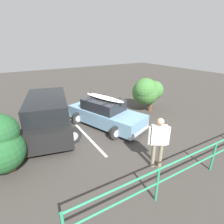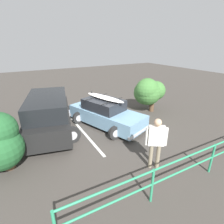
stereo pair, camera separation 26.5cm
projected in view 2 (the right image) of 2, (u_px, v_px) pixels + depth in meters
ground_plane at (102, 123)px, 9.43m from camera, size 44.00×44.00×0.02m
parking_stripe at (82, 131)px, 8.59m from camera, size 0.12×4.82×0.00m
sedan_car at (106, 113)px, 8.99m from camera, size 2.99×4.41×1.66m
suv_car at (49, 114)px, 8.25m from camera, size 3.19×4.79×1.78m
person_bystander at (156, 139)px, 5.70m from camera, size 0.62×0.46×1.84m
railing_fence at (213, 153)px, 5.62m from camera, size 10.04×0.34×1.07m
bush_near_left at (148, 92)px, 10.59m from camera, size 1.88×1.89×2.13m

